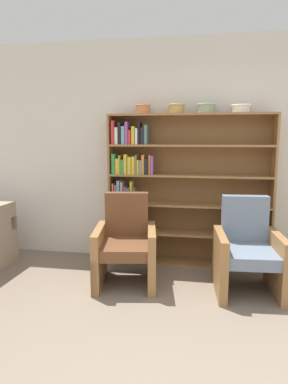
% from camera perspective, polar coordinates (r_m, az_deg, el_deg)
% --- Properties ---
extents(wall_back, '(12.00, 0.06, 2.75)m').
position_cam_1_polar(wall_back, '(4.31, 9.34, 6.49)').
color(wall_back, silver).
rests_on(wall_back, ground).
extents(bookshelf, '(1.95, 0.30, 1.84)m').
position_cam_1_polar(bookshelf, '(4.20, 4.74, 0.13)').
color(bookshelf, olive).
rests_on(bookshelf, ground).
extents(bowl_copper, '(0.18, 0.18, 0.11)m').
position_cam_1_polar(bowl_copper, '(4.20, -0.16, 13.71)').
color(bowl_copper, '#C67547').
rests_on(bowl_copper, bookshelf).
extents(bowl_brass, '(0.19, 0.19, 0.11)m').
position_cam_1_polar(bowl_brass, '(4.15, 5.42, 13.74)').
color(bowl_brass, tan).
rests_on(bowl_brass, bookshelf).
extents(bowl_cream, '(0.23, 0.23, 0.11)m').
position_cam_1_polar(bowl_cream, '(4.13, 10.36, 13.62)').
color(bowl_cream, gray).
rests_on(bowl_cream, bookshelf).
extents(bowl_stoneware, '(0.22, 0.22, 0.09)m').
position_cam_1_polar(bowl_stoneware, '(4.15, 15.86, 13.29)').
color(bowl_stoneware, silver).
rests_on(bowl_stoneware, bookshelf).
extents(armchair_leather, '(0.74, 0.77, 0.95)m').
position_cam_1_polar(armchair_leather, '(3.74, -3.07, -8.87)').
color(armchair_leather, olive).
rests_on(armchair_leather, ground).
extents(armchair_cushioned, '(0.69, 0.72, 0.95)m').
position_cam_1_polar(armchair_cushioned, '(3.69, 16.86, -9.54)').
color(armchair_cushioned, olive).
rests_on(armchair_cushioned, ground).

